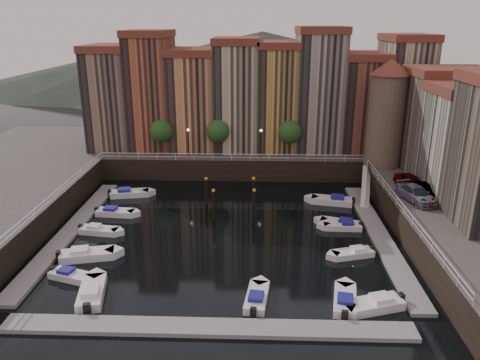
{
  "coord_description": "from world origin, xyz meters",
  "views": [
    {
      "loc": [
        3.34,
        -45.44,
        21.25
      ],
      "look_at": [
        1.59,
        4.0,
        4.32
      ],
      "focal_mm": 35.0,
      "sensor_mm": 36.0,
      "label": 1
    }
  ],
  "objects_px": {
    "corner_tower": "(387,112)",
    "mooring_pilings": "(232,198)",
    "car_b": "(424,192)",
    "boat_left_0": "(71,275)",
    "boat_left_1": "(86,255)",
    "boat_left_2": "(98,230)",
    "car_c": "(416,195)",
    "car_a": "(410,182)",
    "gangway": "(366,184)"
  },
  "relations": [
    {
      "from": "mooring_pilings",
      "to": "corner_tower",
      "type": "bearing_deg",
      "value": 25.31
    },
    {
      "from": "mooring_pilings",
      "to": "boat_left_0",
      "type": "distance_m",
      "value": 20.55
    },
    {
      "from": "car_a",
      "to": "corner_tower",
      "type": "bearing_deg",
      "value": 77.46
    },
    {
      "from": "corner_tower",
      "to": "gangway",
      "type": "height_order",
      "value": "corner_tower"
    },
    {
      "from": "boat_left_0",
      "to": "boat_left_2",
      "type": "xyz_separation_m",
      "value": [
        -0.56,
        9.18,
        0.01
      ]
    },
    {
      "from": "car_b",
      "to": "corner_tower",
      "type": "bearing_deg",
      "value": 107.18
    },
    {
      "from": "boat_left_2",
      "to": "car_b",
      "type": "height_order",
      "value": "car_b"
    },
    {
      "from": "car_c",
      "to": "boat_left_0",
      "type": "bearing_deg",
      "value": -177.68
    },
    {
      "from": "boat_left_2",
      "to": "car_c",
      "type": "relative_size",
      "value": 0.8
    },
    {
      "from": "boat_left_0",
      "to": "mooring_pilings",
      "type": "bearing_deg",
      "value": 68.15
    },
    {
      "from": "corner_tower",
      "to": "boat_left_0",
      "type": "bearing_deg",
      "value": -142.65
    },
    {
      "from": "car_c",
      "to": "gangway",
      "type": "bearing_deg",
      "value": 93.06
    },
    {
      "from": "car_a",
      "to": "boat_left_2",
      "type": "bearing_deg",
      "value": 172.2
    },
    {
      "from": "gangway",
      "to": "car_a",
      "type": "xyz_separation_m",
      "value": [
        3.9,
        -4.49,
        1.87
      ]
    },
    {
      "from": "gangway",
      "to": "car_a",
      "type": "distance_m",
      "value": 6.23
    },
    {
      "from": "corner_tower",
      "to": "gangway",
      "type": "xyz_separation_m",
      "value": [
        -2.9,
        -4.5,
        -8.28
      ]
    },
    {
      "from": "boat_left_1",
      "to": "car_b",
      "type": "distance_m",
      "value": 35.44
    },
    {
      "from": "gangway",
      "to": "boat_left_0",
      "type": "xyz_separation_m",
      "value": [
        -29.7,
        -20.37,
        -1.6
      ]
    },
    {
      "from": "car_a",
      "to": "car_c",
      "type": "height_order",
      "value": "car_c"
    },
    {
      "from": "car_a",
      "to": "gangway",
      "type": "bearing_deg",
      "value": 112.1
    },
    {
      "from": "boat_left_2",
      "to": "gangway",
      "type": "bearing_deg",
      "value": 28.5
    },
    {
      "from": "boat_left_2",
      "to": "car_b",
      "type": "xyz_separation_m",
      "value": [
        34.69,
        3.71,
        3.42
      ]
    },
    {
      "from": "corner_tower",
      "to": "mooring_pilings",
      "type": "bearing_deg",
      "value": -154.69
    },
    {
      "from": "boat_left_2",
      "to": "car_c",
      "type": "height_order",
      "value": "car_c"
    },
    {
      "from": "car_b",
      "to": "boat_left_2",
      "type": "bearing_deg",
      "value": -163.97
    },
    {
      "from": "boat_left_0",
      "to": "car_a",
      "type": "distance_m",
      "value": 37.33
    },
    {
      "from": "mooring_pilings",
      "to": "car_a",
      "type": "height_order",
      "value": "car_a"
    },
    {
      "from": "boat_left_1",
      "to": "car_a",
      "type": "distance_m",
      "value": 35.85
    },
    {
      "from": "boat_left_1",
      "to": "mooring_pilings",
      "type": "bearing_deg",
      "value": 29.36
    },
    {
      "from": "gangway",
      "to": "boat_left_2",
      "type": "distance_m",
      "value": 32.3
    },
    {
      "from": "boat_left_1",
      "to": "gangway",
      "type": "bearing_deg",
      "value": 16.24
    },
    {
      "from": "car_a",
      "to": "car_c",
      "type": "xyz_separation_m",
      "value": [
        -0.69,
        -4.15,
        0.02
      ]
    },
    {
      "from": "corner_tower",
      "to": "boat_left_1",
      "type": "height_order",
      "value": "corner_tower"
    },
    {
      "from": "mooring_pilings",
      "to": "boat_left_2",
      "type": "height_order",
      "value": "mooring_pilings"
    },
    {
      "from": "boat_left_0",
      "to": "car_c",
      "type": "bearing_deg",
      "value": 37.82
    },
    {
      "from": "corner_tower",
      "to": "mooring_pilings",
      "type": "height_order",
      "value": "corner_tower"
    },
    {
      "from": "mooring_pilings",
      "to": "boat_left_1",
      "type": "distance_m",
      "value": 17.86
    },
    {
      "from": "corner_tower",
      "to": "car_b",
      "type": "distance_m",
      "value": 13.69
    },
    {
      "from": "mooring_pilings",
      "to": "car_b",
      "type": "xyz_separation_m",
      "value": [
        20.93,
        -2.81,
        2.11
      ]
    },
    {
      "from": "boat_left_1",
      "to": "car_c",
      "type": "distance_m",
      "value": 33.98
    },
    {
      "from": "boat_left_0",
      "to": "corner_tower",
      "type": "bearing_deg",
      "value": 55.55
    },
    {
      "from": "mooring_pilings",
      "to": "car_b",
      "type": "height_order",
      "value": "car_b"
    },
    {
      "from": "mooring_pilings",
      "to": "boat_left_1",
      "type": "height_order",
      "value": "mooring_pilings"
    },
    {
      "from": "mooring_pilings",
      "to": "boat_left_2",
      "type": "relative_size",
      "value": 1.39
    },
    {
      "from": "boat_left_0",
      "to": "boat_left_1",
      "type": "xyz_separation_m",
      "value": [
        0.07,
        3.64,
        0.08
      ]
    },
    {
      "from": "mooring_pilings",
      "to": "boat_left_0",
      "type": "bearing_deg",
      "value": -130.05
    },
    {
      "from": "gangway",
      "to": "car_c",
      "type": "relative_size",
      "value": 1.5
    },
    {
      "from": "gangway",
      "to": "car_a",
      "type": "bearing_deg",
      "value": -48.99
    },
    {
      "from": "gangway",
      "to": "boat_left_1",
      "type": "bearing_deg",
      "value": -150.54
    },
    {
      "from": "boat_left_2",
      "to": "car_a",
      "type": "distance_m",
      "value": 34.98
    }
  ]
}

